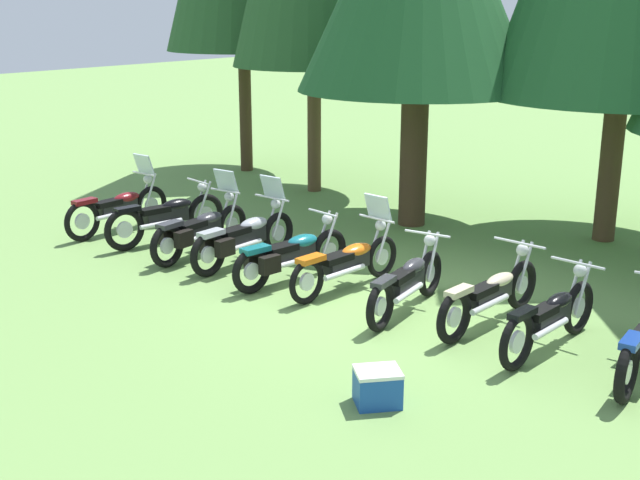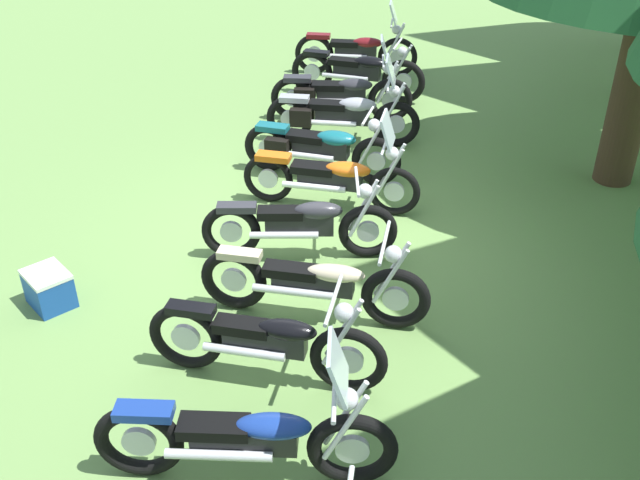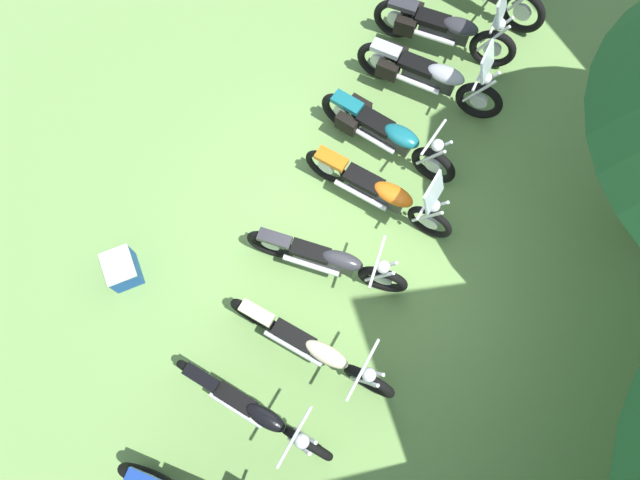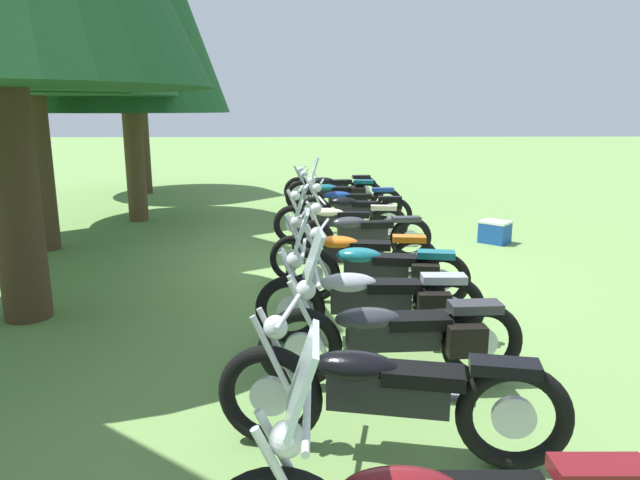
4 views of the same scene
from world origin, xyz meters
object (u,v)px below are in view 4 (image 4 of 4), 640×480
(motorcycle_9, at_px, (346,201))
(motorcycle_11, at_px, (331,187))
(motorcycle_7, at_px, (339,221))
(picnic_cooler, at_px, (495,232))
(motorcycle_3, at_px, (373,299))
(motorcycle_5, at_px, (351,251))
(motorcycle_8, at_px, (353,211))
(motorcycle_2, at_px, (395,334))
(motorcycle_1, at_px, (385,393))
(motorcycle_10, at_px, (336,194))
(motorcycle_4, at_px, (380,270))
(motorcycle_6, at_px, (361,234))

(motorcycle_9, relative_size, motorcycle_11, 1.00)
(motorcycle_7, height_order, picnic_cooler, motorcycle_7)
(motorcycle_3, height_order, motorcycle_9, motorcycle_3)
(motorcycle_5, height_order, picnic_cooler, motorcycle_5)
(motorcycle_9, distance_m, picnic_cooler, 3.22)
(motorcycle_8, bearing_deg, motorcycle_2, 94.59)
(motorcycle_2, height_order, picnic_cooler, motorcycle_2)
(motorcycle_5, relative_size, picnic_cooler, 3.73)
(motorcycle_5, bearing_deg, picnic_cooler, -132.63)
(motorcycle_3, distance_m, motorcycle_7, 4.34)
(motorcycle_5, bearing_deg, motorcycle_1, 95.54)
(motorcycle_2, bearing_deg, motorcycle_9, -93.35)
(motorcycle_1, bearing_deg, motorcycle_5, -79.64)
(motorcycle_10, xyz_separation_m, picnic_cooler, (-3.01, -2.66, -0.25))
(motorcycle_4, xyz_separation_m, picnic_cooler, (3.24, -2.47, -0.24))
(motorcycle_8, relative_size, motorcycle_10, 0.99)
(motorcycle_5, xyz_separation_m, motorcycle_7, (2.30, 0.02, -0.03))
(motorcycle_3, relative_size, motorcycle_4, 1.05)
(motorcycle_1, distance_m, motorcycle_6, 5.20)
(picnic_cooler, bearing_deg, motorcycle_3, 148.60)
(motorcycle_5, relative_size, motorcycle_6, 1.03)
(motorcycle_6, distance_m, picnic_cooler, 2.77)
(motorcycle_2, xyz_separation_m, motorcycle_7, (5.25, 0.18, -0.04))
(motorcycle_5, xyz_separation_m, picnic_cooler, (2.36, -2.75, -0.26))
(motorcycle_6, relative_size, motorcycle_10, 1.00)
(motorcycle_8, bearing_deg, motorcycle_1, 92.97)
(motorcycle_3, bearing_deg, motorcycle_6, -91.73)
(motorcycle_3, distance_m, picnic_cooler, 5.17)
(motorcycle_8, bearing_deg, motorcycle_4, 95.71)
(motorcycle_8, distance_m, motorcycle_11, 3.29)
(motorcycle_1, relative_size, motorcycle_11, 1.01)
(motorcycle_3, bearing_deg, motorcycle_11, -88.02)
(motorcycle_3, xyz_separation_m, motorcycle_9, (6.42, -0.19, -0.02))
(motorcycle_4, height_order, motorcycle_10, motorcycle_10)
(motorcycle_4, relative_size, motorcycle_5, 0.97)
(motorcycle_9, bearing_deg, motorcycle_11, -87.12)
(motorcycle_4, relative_size, motorcycle_9, 0.95)
(motorcycle_6, xyz_separation_m, motorcycle_11, (5.34, 0.24, 0.01))
(motorcycle_3, relative_size, motorcycle_7, 0.99)
(motorcycle_10, bearing_deg, motorcycle_4, 94.21)
(picnic_cooler, bearing_deg, motorcycle_4, 142.74)
(picnic_cooler, bearing_deg, motorcycle_6, 115.31)
(motorcycle_7, relative_size, motorcycle_11, 1.00)
(motorcycle_10, distance_m, motorcycle_11, 1.15)
(motorcycle_1, xyz_separation_m, motorcycle_10, (9.39, -0.17, -0.02))
(motorcycle_6, bearing_deg, motorcycle_9, -96.11)
(motorcycle_1, relative_size, motorcycle_4, 1.07)
(motorcycle_2, relative_size, motorcycle_4, 1.03)
(motorcycle_10, bearing_deg, motorcycle_1, 91.43)
(motorcycle_4, xyz_separation_m, motorcycle_5, (0.88, 0.28, 0.01))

